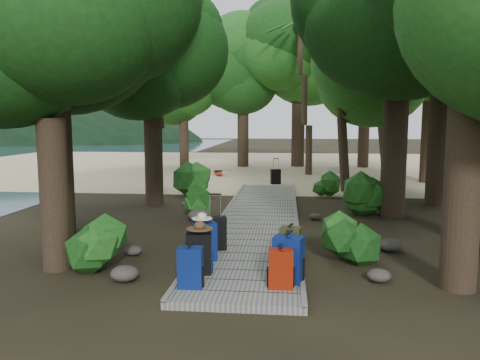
# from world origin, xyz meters

# --- Properties ---
(ground) EXTENTS (120.00, 120.00, 0.00)m
(ground) POSITION_xyz_m (0.00, 0.00, 0.00)
(ground) COLOR #312918
(ground) RESTS_ON ground
(sand_beach) EXTENTS (40.00, 22.00, 0.02)m
(sand_beach) POSITION_xyz_m (0.00, 16.00, 0.01)
(sand_beach) COLOR #D3B98E
(sand_beach) RESTS_ON ground
(boardwalk) EXTENTS (2.00, 12.00, 0.12)m
(boardwalk) POSITION_xyz_m (0.00, 1.00, 0.06)
(boardwalk) COLOR gray
(boardwalk) RESTS_ON ground
(backpack_left_a) EXTENTS (0.37, 0.27, 0.68)m
(backpack_left_a) POSITION_xyz_m (-0.71, -4.40, 0.46)
(backpack_left_a) COLOR navy
(backpack_left_a) RESTS_ON boardwalk
(backpack_left_b) EXTENTS (0.45, 0.35, 0.75)m
(backpack_left_b) POSITION_xyz_m (-0.70, -3.75, 0.49)
(backpack_left_b) COLOR black
(backpack_left_b) RESTS_ON boardwalk
(backpack_left_c) EXTENTS (0.49, 0.44, 0.76)m
(backpack_left_c) POSITION_xyz_m (-0.74, -3.03, 0.50)
(backpack_left_c) COLOR navy
(backpack_left_c) RESTS_ON boardwalk
(backpack_right_a) EXTENTS (0.37, 0.27, 0.64)m
(backpack_right_a) POSITION_xyz_m (0.63, -4.27, 0.44)
(backpack_right_a) COLOR #8F1803
(backpack_right_a) RESTS_ON boardwalk
(backpack_right_b) EXTENTS (0.50, 0.41, 0.79)m
(backpack_right_b) POSITION_xyz_m (0.74, -3.98, 0.51)
(backpack_right_b) COLOR navy
(backpack_right_b) RESTS_ON boardwalk
(backpack_right_c) EXTENTS (0.38, 0.29, 0.59)m
(backpack_right_c) POSITION_xyz_m (0.74, -3.16, 0.42)
(backpack_right_c) COLOR navy
(backpack_right_c) RESTS_ON boardwalk
(backpack_right_d) EXTENTS (0.42, 0.35, 0.57)m
(backpack_right_d) POSITION_xyz_m (0.79, -2.50, 0.40)
(backpack_right_d) COLOR #3B3B16
(backpack_right_d) RESTS_ON boardwalk
(duffel_right_khaki) EXTENTS (0.39, 0.56, 0.35)m
(duffel_right_khaki) POSITION_xyz_m (0.82, -2.19, 0.30)
(duffel_right_khaki) COLOR olive
(duffel_right_khaki) RESTS_ON boardwalk
(suitcase_on_boardwalk) EXTENTS (0.46, 0.32, 0.64)m
(suitcase_on_boardwalk) POSITION_xyz_m (-0.65, -2.31, 0.44)
(suitcase_on_boardwalk) COLOR black
(suitcase_on_boardwalk) RESTS_ON boardwalk
(lone_suitcase_on_sand) EXTENTS (0.44, 0.33, 0.61)m
(lone_suitcase_on_sand) POSITION_xyz_m (0.25, 8.11, 0.32)
(lone_suitcase_on_sand) COLOR black
(lone_suitcase_on_sand) RESTS_ON sand_beach
(hat_brown) EXTENTS (0.43, 0.43, 0.13)m
(hat_brown) POSITION_xyz_m (-0.68, -3.79, 0.93)
(hat_brown) COLOR #51351E
(hat_brown) RESTS_ON backpack_left_b
(hat_white) EXTENTS (0.37, 0.37, 0.12)m
(hat_white) POSITION_xyz_m (-0.77, -3.08, 0.94)
(hat_white) COLOR silver
(hat_white) RESTS_ON backpack_left_c
(kayak) EXTENTS (1.61, 3.05, 0.30)m
(kayak) POSITION_xyz_m (-2.56, 10.98, 0.17)
(kayak) COLOR #AF170F
(kayak) RESTS_ON sand_beach
(sun_lounger) EXTENTS (0.92, 1.77, 0.54)m
(sun_lounger) POSITION_xyz_m (2.84, 10.02, 0.29)
(sun_lounger) COLOR silver
(sun_lounger) RESTS_ON sand_beach
(tree_right_a) EXTENTS (4.69, 4.69, 7.81)m
(tree_right_a) POSITION_xyz_m (3.35, -3.72, 3.90)
(tree_right_a) COLOR black
(tree_right_a) RESTS_ON ground
(tree_right_c) EXTENTS (5.41, 5.41, 9.37)m
(tree_right_c) POSITION_xyz_m (3.58, 1.93, 4.68)
(tree_right_c) COLOR black
(tree_right_c) RESTS_ON ground
(tree_right_d) EXTENTS (5.72, 5.72, 10.49)m
(tree_right_d) POSITION_xyz_m (5.36, 3.84, 5.24)
(tree_right_d) COLOR black
(tree_right_d) RESTS_ON ground
(tree_right_e) EXTENTS (4.47, 4.47, 8.04)m
(tree_right_e) POSITION_xyz_m (4.43, 6.55, 4.02)
(tree_right_e) COLOR black
(tree_right_e) RESTS_ON ground
(tree_right_f) EXTENTS (5.63, 5.63, 10.05)m
(tree_right_f) POSITION_xyz_m (6.65, 9.33, 5.03)
(tree_right_f) COLOR black
(tree_right_f) RESTS_ON ground
(tree_left_a) EXTENTS (4.16, 4.16, 6.93)m
(tree_left_a) POSITION_xyz_m (-3.29, -3.40, 3.46)
(tree_left_a) COLOR black
(tree_left_a) RESTS_ON ground
(tree_left_b) EXTENTS (5.00, 5.00, 9.00)m
(tree_left_b) POSITION_xyz_m (-4.44, -0.94, 4.50)
(tree_left_b) COLOR black
(tree_left_b) RESTS_ON ground
(tree_left_c) EXTENTS (4.59, 4.59, 7.98)m
(tree_left_c) POSITION_xyz_m (-3.42, 3.12, 3.99)
(tree_left_c) COLOR black
(tree_left_c) RESTS_ON ground
(tree_back_a) EXTENTS (5.25, 5.25, 9.09)m
(tree_back_a) POSITION_xyz_m (-1.81, 15.58, 4.54)
(tree_back_a) COLOR black
(tree_back_a) RESTS_ON ground
(tree_back_b) EXTENTS (5.91, 5.91, 10.55)m
(tree_back_b) POSITION_xyz_m (1.31, 16.02, 5.27)
(tree_back_b) COLOR black
(tree_back_b) RESTS_ON ground
(tree_back_c) EXTENTS (4.89, 4.89, 8.80)m
(tree_back_c) POSITION_xyz_m (4.96, 15.79, 4.40)
(tree_back_c) COLOR black
(tree_back_c) RESTS_ON ground
(tree_back_d) EXTENTS (4.47, 4.47, 7.45)m
(tree_back_d) POSITION_xyz_m (-5.10, 15.00, 3.73)
(tree_back_d) COLOR black
(tree_back_d) RESTS_ON ground
(palm_right_a) EXTENTS (4.81, 4.81, 8.20)m
(palm_right_a) POSITION_xyz_m (3.01, 6.66, 4.10)
(palm_right_a) COLOR #0F3811
(palm_right_a) RESTS_ON ground
(palm_right_b) EXTENTS (4.84, 4.84, 9.36)m
(palm_right_b) POSITION_xyz_m (5.14, 10.73, 4.68)
(palm_right_b) COLOR #0F3811
(palm_right_b) RESTS_ON ground
(palm_right_c) EXTENTS (4.50, 4.50, 7.17)m
(palm_right_c) POSITION_xyz_m (2.00, 11.99, 3.58)
(palm_right_c) COLOR #0F3811
(palm_right_c) RESTS_ON ground
(palm_left_a) EXTENTS (4.35, 4.35, 6.92)m
(palm_left_a) POSITION_xyz_m (-4.40, 6.20, 3.46)
(palm_left_a) COLOR #0F3811
(palm_left_a) RESTS_ON ground
(rock_left_a) EXTENTS (0.46, 0.42, 0.25)m
(rock_left_a) POSITION_xyz_m (-1.90, -3.91, 0.13)
(rock_left_a) COLOR #4C473F
(rock_left_a) RESTS_ON ground
(rock_left_b) EXTENTS (0.34, 0.31, 0.19)m
(rock_left_b) POSITION_xyz_m (-2.24, -2.46, 0.09)
(rock_left_b) COLOR #4C473F
(rock_left_b) RESTS_ON ground
(rock_left_c) EXTENTS (0.57, 0.51, 0.31)m
(rock_left_c) POSITION_xyz_m (-1.56, 0.75, 0.16)
(rock_left_c) COLOR #4C473F
(rock_left_c) RESTS_ON ground
(rock_left_d) EXTENTS (0.29, 0.26, 0.16)m
(rock_left_d) POSITION_xyz_m (-2.34, 2.84, 0.08)
(rock_left_d) COLOR #4C473F
(rock_left_d) RESTS_ON ground
(rock_right_a) EXTENTS (0.38, 0.35, 0.21)m
(rock_right_a) POSITION_xyz_m (2.20, -3.53, 0.11)
(rock_right_a) COLOR #4C473F
(rock_right_a) RESTS_ON ground
(rock_right_b) EXTENTS (0.47, 0.42, 0.26)m
(rock_right_b) POSITION_xyz_m (2.77, -1.68, 0.13)
(rock_right_b) COLOR #4C473F
(rock_right_b) RESTS_ON ground
(rock_right_c) EXTENTS (0.31, 0.28, 0.17)m
(rock_right_c) POSITION_xyz_m (1.46, 1.22, 0.09)
(rock_right_c) COLOR #4C473F
(rock_right_c) RESTS_ON ground
(shrub_left_a) EXTENTS (1.05, 1.05, 0.94)m
(shrub_left_a) POSITION_xyz_m (-2.53, -3.44, 0.47)
(shrub_left_a) COLOR #164A16
(shrub_left_a) RESTS_ON ground
(shrub_left_b) EXTENTS (0.82, 0.82, 0.73)m
(shrub_left_b) POSITION_xyz_m (-1.75, 1.35, 0.37)
(shrub_left_b) COLOR #164A16
(shrub_left_b) RESTS_ON ground
(shrub_left_c) EXTENTS (1.29, 1.29, 1.16)m
(shrub_left_c) POSITION_xyz_m (-2.56, 4.95, 0.58)
(shrub_left_c) COLOR #164A16
(shrub_left_c) RESTS_ON ground
(shrub_right_a) EXTENTS (0.93, 0.93, 0.84)m
(shrub_right_a) POSITION_xyz_m (1.88, -2.44, 0.42)
(shrub_right_a) COLOR #164A16
(shrub_right_a) RESTS_ON ground
(shrub_right_b) EXTENTS (1.16, 1.16, 1.05)m
(shrub_right_b) POSITION_xyz_m (2.89, 2.25, 0.52)
(shrub_right_b) COLOR #164A16
(shrub_right_b) RESTS_ON ground
(shrub_right_c) EXTENTS (0.85, 0.85, 0.77)m
(shrub_right_c) POSITION_xyz_m (2.07, 5.07, 0.38)
(shrub_right_c) COLOR #164A16
(shrub_right_c) RESTS_ON ground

